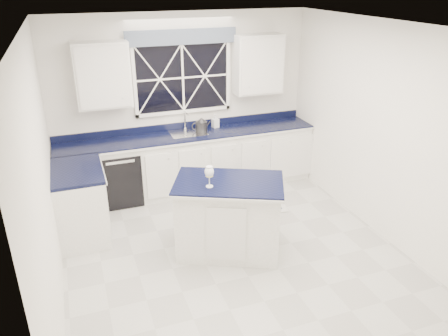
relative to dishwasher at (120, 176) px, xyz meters
name	(u,v)px	position (x,y,z in m)	size (l,w,h in m)	color
ground	(234,255)	(1.10, -1.95, -0.41)	(4.50, 4.50, 0.00)	#B5B6B1
back_wall	(183,103)	(1.10, 0.30, 0.94)	(4.00, 0.10, 2.70)	white
base_cabinets	(172,170)	(0.77, -0.17, 0.04)	(3.99, 1.60, 0.90)	white
countertop	(189,135)	(1.10, 0.00, 0.51)	(3.98, 0.64, 0.04)	black
dishwasher	(120,176)	(0.00, 0.00, 0.00)	(0.60, 0.58, 0.82)	black
window	(183,72)	(1.10, 0.25, 1.42)	(1.65, 0.09, 1.26)	black
upper_cabinets	(185,69)	(1.10, 0.13, 1.49)	(3.10, 0.34, 0.90)	white
faucet	(185,120)	(1.10, 0.19, 0.69)	(0.05, 0.20, 0.30)	silver
island	(229,217)	(1.08, -1.80, 0.07)	(1.48, 1.23, 0.95)	white
rug	(235,201)	(1.62, -0.65, -0.40)	(1.59, 1.16, 0.02)	beige
kettle	(201,125)	(1.32, 0.07, 0.63)	(0.30, 0.19, 0.21)	#2A2A2C
wine_glass	(209,173)	(0.82, -1.85, 0.71)	(0.11, 0.11, 0.25)	white
soap_bottle	(215,121)	(1.58, 0.16, 0.64)	(0.10, 0.10, 0.21)	silver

